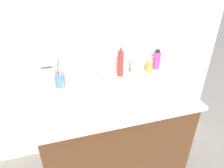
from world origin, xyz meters
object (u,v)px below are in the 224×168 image
object	(u,v)px
cup_blue_plastic	(60,79)
soap_bar	(74,78)
bottle_oil_amber	(150,66)
hand_towel	(45,51)
bottle_spray_red	(121,63)
bottle_soap_pink	(157,60)
bottle_lotion_white	(135,66)
faucet	(103,78)

from	to	relation	value
cup_blue_plastic	soap_bar	world-z (taller)	cup_blue_plastic
cup_blue_plastic	bottle_oil_amber	bearing A→B (deg)	2.02
hand_towel	bottle_spray_red	bearing A→B (deg)	-10.53
bottle_soap_pink	cup_blue_plastic	distance (m)	0.76
bottle_spray_red	soap_bar	distance (m)	0.35
bottle_lotion_white	soap_bar	distance (m)	0.46
faucet	soap_bar	world-z (taller)	faucet
faucet	bottle_lotion_white	distance (m)	0.26
faucet	bottle_oil_amber	size ratio (longest dim) A/B	1.38
bottle_lotion_white	bottle_spray_red	distance (m)	0.11
hand_towel	bottle_spray_red	distance (m)	0.53
bottle_oil_amber	bottle_spray_red	xyz separation A→B (m)	(-0.23, 0.01, 0.05)
bottle_spray_red	cup_blue_plastic	xyz separation A→B (m)	(-0.44, -0.03, -0.05)
hand_towel	bottle_soap_pink	bearing A→B (deg)	-4.00
bottle_lotion_white	bottle_spray_red	bearing A→B (deg)	170.32
bottle_lotion_white	cup_blue_plastic	size ratio (longest dim) A/B	0.83
bottle_spray_red	hand_towel	bearing A→B (deg)	169.47
cup_blue_plastic	soap_bar	size ratio (longest dim) A/B	3.06
bottle_spray_red	soap_bar	world-z (taller)	bottle_spray_red
soap_bar	bottle_soap_pink	bearing A→B (deg)	0.54
faucet	bottle_lotion_white	size ratio (longest dim) A/B	0.99
bottle_oil_amber	bottle_spray_red	bearing A→B (deg)	177.79
soap_bar	hand_towel	bearing A→B (deg)	159.57
bottle_soap_pink	bottle_spray_red	distance (m)	0.32
bottle_spray_red	cup_blue_plastic	world-z (taller)	bottle_spray_red
bottle_oil_amber	bottle_lotion_white	world-z (taller)	bottle_lotion_white
faucet	cup_blue_plastic	world-z (taller)	cup_blue_plastic
bottle_lotion_white	soap_bar	world-z (taller)	bottle_lotion_white
bottle_soap_pink	bottle_spray_red	size ratio (longest dim) A/B	0.67
hand_towel	faucet	xyz separation A→B (m)	(0.36, -0.14, -0.19)
hand_towel	faucet	size ratio (longest dim) A/B	1.38
hand_towel	bottle_oil_amber	xyz separation A→B (m)	(0.75, -0.10, -0.17)
bottle_soap_pink	cup_blue_plastic	size ratio (longest dim) A/B	0.81
soap_bar	bottle_lotion_white	bearing A→B (deg)	-6.31
bottle_oil_amber	cup_blue_plastic	distance (m)	0.68
bottle_soap_pink	hand_towel	bearing A→B (deg)	176.00
faucet	cup_blue_plastic	distance (m)	0.30
bottle_lotion_white	soap_bar	xyz separation A→B (m)	(-0.45, 0.05, -0.06)
faucet	bottle_spray_red	distance (m)	0.17
hand_towel	soap_bar	distance (m)	0.28
bottle_oil_amber	soap_bar	distance (m)	0.58
hand_towel	faucet	distance (m)	0.43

